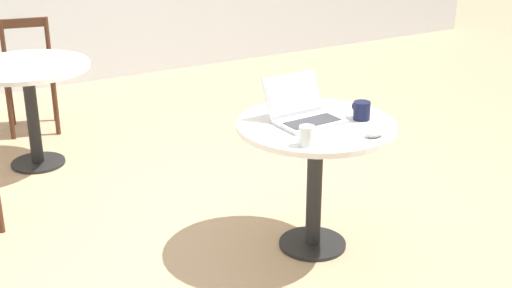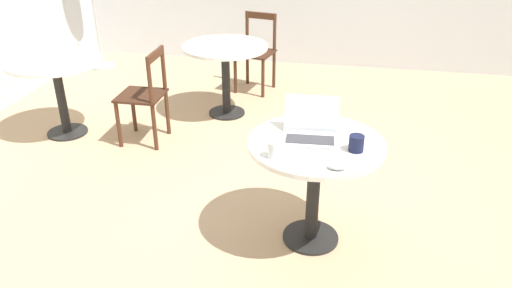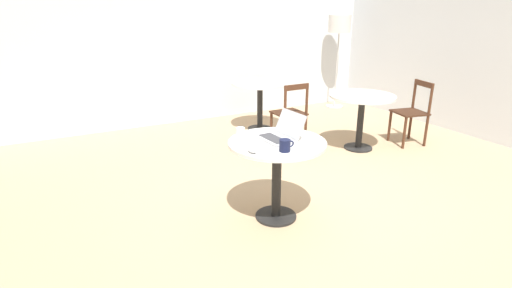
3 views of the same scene
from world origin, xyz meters
The scene contains 10 objects.
ground_plane centered at (0.00, 0.00, 0.00)m, with size 16.00×16.00×0.00m, color tan.
cafe_table_near centered at (-0.44, -0.15, 0.57)m, with size 0.82×0.82×0.71m.
cafe_table_mid centered at (1.43, 0.89, 0.57)m, with size 0.82×0.82×0.71m.
cafe_table_far centered at (0.70, 2.24, 0.57)m, with size 0.82×0.82×0.71m.
chair_mid_right centered at (2.18, 0.73, 0.43)m, with size 0.45×0.45×0.84m.
chair_far_front centered at (0.71, 1.43, 0.43)m, with size 0.39×0.39×0.84m.
laptop centered at (-0.39, -0.11, 0.76)m, with size 0.33×0.35×0.22m.
mouse centered at (-0.75, -0.28, 0.73)m, with size 0.06×0.10×0.03m.
mug centered at (-0.51, -0.38, 0.76)m, with size 0.13×0.09×0.10m.
drinking_glass centered at (-0.68, 0.07, 0.76)m, with size 0.07×0.07×0.10m.
Camera 2 is at (-3.09, -0.30, 2.05)m, focal length 35.00 mm.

